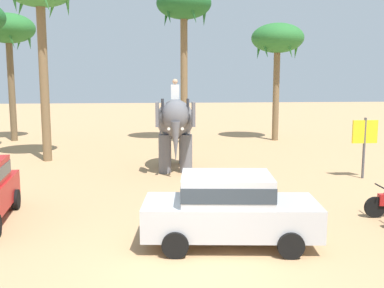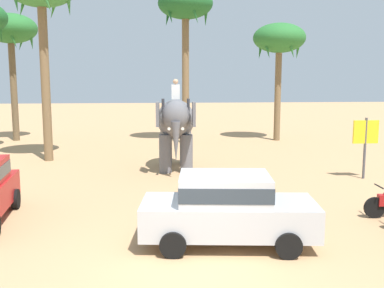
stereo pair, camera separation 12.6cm
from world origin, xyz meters
TOP-DOWN VIEW (x-y plane):
  - ground_plane at (0.00, 0.00)m, footprint 120.00×120.00m
  - car_sedan_foreground at (0.92, 0.83)m, footprint 4.25×2.19m
  - elephant_with_mahout at (0.14, 9.83)m, footprint 1.74×3.91m
  - palm_tree_behind_elephant at (-9.42, 19.61)m, footprint 3.20×3.20m
  - palm_tree_left_of_road at (1.11, 17.70)m, footprint 3.20×3.20m
  - palm_tree_leaning_seaward at (6.90, 18.36)m, footprint 3.20×3.20m
  - signboard_yellow at (7.40, 7.41)m, footprint 1.00×0.10m

SIDE VIEW (x-z plane):
  - ground_plane at x=0.00m, z-range 0.00..0.00m
  - car_sedan_foreground at x=0.92m, z-range 0.08..1.78m
  - signboard_yellow at x=7.40m, z-range 0.49..2.89m
  - elephant_with_mahout at x=0.14m, z-range 0.05..3.93m
  - palm_tree_leaning_seaward at x=6.90m, z-range 2.53..9.74m
  - palm_tree_behind_elephant at x=-9.42m, z-range 2.77..10.55m
  - palm_tree_left_of_road at x=1.11m, z-range 3.34..12.42m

